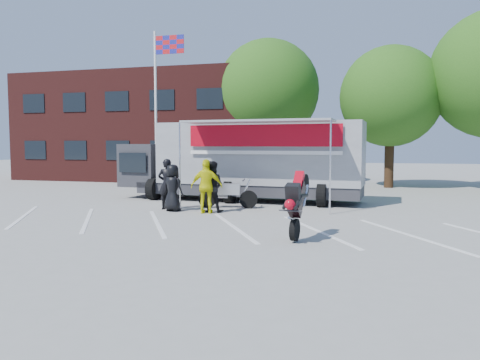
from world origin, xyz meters
The scene contains 13 objects.
ground centered at (0.00, 0.00, 0.00)m, with size 100.00×100.00×0.00m, color gray.
parking_bay_lines centered at (0.00, 1.00, 0.01)m, with size 18.00×5.00×0.01m, color white.
office_building centered at (-10.00, 18.00, 3.50)m, with size 18.00×8.00×7.00m, color #4B1A18.
flagpole centered at (-6.24, 10.00, 5.05)m, with size 1.61×0.12×8.00m.
tree_left centered at (-2.00, 16.00, 5.57)m, with size 6.12×6.12×8.64m.
tree_mid centered at (5.00, 15.00, 4.94)m, with size 5.44×5.44×7.68m.
transporter_truck centered at (-0.94, 7.12, 0.00)m, with size 10.27×4.95×3.27m, color #9A9EA3, non-canonical shape.
parked_motorcycle centered at (-1.09, 4.71, 0.00)m, with size 0.75×2.25×1.18m, color #B1B1B6, non-canonical shape.
stunt_bike_rider centered at (2.31, -0.08, 0.00)m, with size 0.73×1.55×1.83m, color black, non-canonical shape.
spectator_leather_a centered at (-2.75, 3.44, 0.83)m, with size 0.81×0.53×1.66m, color black.
spectator_leather_b centered at (-3.12, 3.80, 0.93)m, with size 0.68×0.44×1.85m, color black.
spectator_leather_c centered at (-1.36, 3.60, 0.89)m, with size 0.87×0.68×1.78m, color black.
spectator_hivis centered at (-1.42, 3.27, 0.93)m, with size 1.09×0.45×1.86m, color yellow.
Camera 1 is at (3.93, -11.80, 2.37)m, focal length 35.00 mm.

